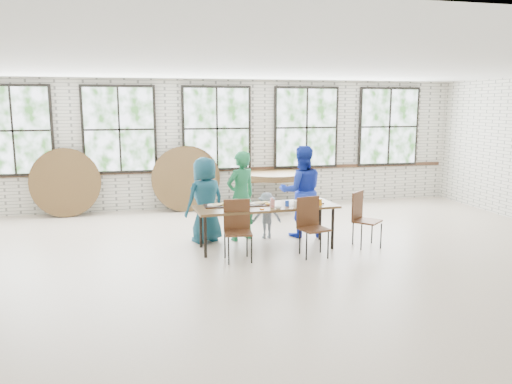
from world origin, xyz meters
TOP-DOWN VIEW (x-y plane):
  - room at (0.00, 4.44)m, footprint 12.00×12.00m
  - dining_table at (0.27, 0.79)m, footprint 2.45×0.96m
  - chair_near_left at (-0.32, 0.30)m, footprint 0.46×0.45m
  - chair_near_right at (0.87, 0.25)m, footprint 0.51×0.49m
  - chair_spare at (1.91, 0.55)m, footprint 0.58×0.58m
  - adult_teal at (-0.68, 1.44)m, footprint 0.88×0.75m
  - adult_green at (-0.04, 1.44)m, footprint 0.70×0.60m
  - toddler at (0.44, 1.44)m, footprint 0.55×0.32m
  - adult_blue at (1.10, 1.44)m, footprint 0.88×0.71m
  - storage_table at (1.23, 3.89)m, footprint 1.81×0.78m
  - tabletop_clutter at (0.37, 0.76)m, footprint 2.04×0.63m
  - round_tops_stacked at (1.23, 3.89)m, footprint 1.50×1.50m
  - round_tops_leaning at (-2.07, 4.24)m, footprint 4.19×0.40m

SIDE VIEW (x-z plane):
  - toddler at x=0.44m, z-range 0.00..0.84m
  - chair_near_left at x=-0.32m, z-range 0.08..1.03m
  - chair_near_right at x=0.87m, z-range 0.08..1.03m
  - chair_spare at x=1.91m, z-range 0.08..1.03m
  - storage_table at x=1.23m, z-range 0.32..1.06m
  - dining_table at x=0.27m, z-range 0.32..1.06m
  - round_tops_leaning at x=-2.07m, z-range -0.01..1.48m
  - adult_teal at x=-0.68m, z-range 0.00..1.52m
  - tabletop_clutter at x=0.37m, z-range 0.71..0.82m
  - round_tops_stacked at x=1.23m, z-range 0.74..0.87m
  - adult_green at x=-0.04m, z-range 0.00..1.61m
  - adult_blue at x=1.10m, z-range 0.00..1.69m
  - room at x=0.00m, z-range -4.17..7.83m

